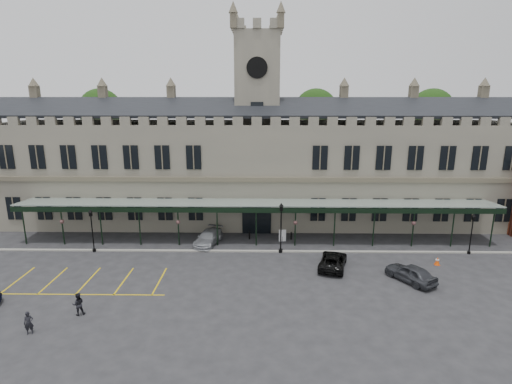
{
  "coord_description": "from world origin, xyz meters",
  "views": [
    {
      "loc": [
        0.56,
        -31.56,
        15.3
      ],
      "look_at": [
        0.0,
        6.0,
        6.0
      ],
      "focal_mm": 28.0,
      "sensor_mm": 36.0,
      "label": 1
    }
  ],
  "objects_px": {
    "car_right_a": "(411,273)",
    "lamp_post_right": "(472,230)",
    "car_van": "(333,261)",
    "lamp_post_mid": "(281,223)",
    "clock_tower": "(257,113)",
    "person_b": "(78,304)",
    "station_building": "(257,169)",
    "person_a": "(29,323)",
    "lamp_post_left": "(92,227)",
    "traffic_cone": "(437,261)",
    "sign_board": "(282,236)",
    "car_taxi": "(208,238)"
  },
  "relations": [
    {
      "from": "car_right_a",
      "to": "lamp_post_mid",
      "type": "bearing_deg",
      "value": -62.64
    },
    {
      "from": "person_b",
      "to": "station_building",
      "type": "bearing_deg",
      "value": -142.9
    },
    {
      "from": "station_building",
      "to": "traffic_cone",
      "type": "xyz_separation_m",
      "value": [
        16.68,
        -13.29,
        -6.1
      ]
    },
    {
      "from": "lamp_post_mid",
      "to": "car_van",
      "type": "bearing_deg",
      "value": -37.06
    },
    {
      "from": "lamp_post_left",
      "to": "lamp_post_mid",
      "type": "relative_size",
      "value": 0.86
    },
    {
      "from": "traffic_cone",
      "to": "car_van",
      "type": "height_order",
      "value": "car_van"
    },
    {
      "from": "clock_tower",
      "to": "lamp_post_mid",
      "type": "relative_size",
      "value": 4.88
    },
    {
      "from": "sign_board",
      "to": "car_taxi",
      "type": "bearing_deg",
      "value": -179.77
    },
    {
      "from": "lamp_post_mid",
      "to": "lamp_post_right",
      "type": "xyz_separation_m",
      "value": [
        18.46,
        -0.08,
        -0.58
      ]
    },
    {
      "from": "person_b",
      "to": "car_taxi",
      "type": "bearing_deg",
      "value": -141.79
    },
    {
      "from": "clock_tower",
      "to": "lamp_post_right",
      "type": "bearing_deg",
      "value": -27.14
    },
    {
      "from": "lamp_post_left",
      "to": "car_right_a",
      "type": "bearing_deg",
      "value": -11.68
    },
    {
      "from": "car_right_a",
      "to": "lamp_post_right",
      "type": "bearing_deg",
      "value": -175.42
    },
    {
      "from": "station_building",
      "to": "lamp_post_mid",
      "type": "height_order",
      "value": "station_building"
    },
    {
      "from": "station_building",
      "to": "person_a",
      "type": "relative_size",
      "value": 38.26
    },
    {
      "from": "station_building",
      "to": "clock_tower",
      "type": "height_order",
      "value": "clock_tower"
    },
    {
      "from": "car_van",
      "to": "car_right_a",
      "type": "relative_size",
      "value": 1.08
    },
    {
      "from": "station_building",
      "to": "lamp_post_right",
      "type": "relative_size",
      "value": 14.64
    },
    {
      "from": "car_taxi",
      "to": "person_b",
      "type": "height_order",
      "value": "person_b"
    },
    {
      "from": "lamp_post_mid",
      "to": "traffic_cone",
      "type": "xyz_separation_m",
      "value": [
        14.24,
        -2.74,
        -2.64
      ]
    },
    {
      "from": "lamp_post_right",
      "to": "traffic_cone",
      "type": "height_order",
      "value": "lamp_post_right"
    },
    {
      "from": "car_right_a",
      "to": "lamp_post_left",
      "type": "bearing_deg",
      "value": -44.34
    },
    {
      "from": "clock_tower",
      "to": "lamp_post_mid",
      "type": "distance_m",
      "value": 14.87
    },
    {
      "from": "station_building",
      "to": "person_a",
      "type": "distance_m",
      "value": 29.12
    },
    {
      "from": "lamp_post_right",
      "to": "car_right_a",
      "type": "bearing_deg",
      "value": -142.76
    },
    {
      "from": "traffic_cone",
      "to": "station_building",
      "type": "bearing_deg",
      "value": 141.46
    },
    {
      "from": "car_taxi",
      "to": "traffic_cone",
      "type": "bearing_deg",
      "value": 0.55
    },
    {
      "from": "lamp_post_left",
      "to": "car_right_a",
      "type": "relative_size",
      "value": 1.0
    },
    {
      "from": "traffic_cone",
      "to": "person_a",
      "type": "height_order",
      "value": "person_a"
    },
    {
      "from": "lamp_post_mid",
      "to": "lamp_post_right",
      "type": "height_order",
      "value": "lamp_post_mid"
    },
    {
      "from": "station_building",
      "to": "car_taxi",
      "type": "relative_size",
      "value": 12.51
    },
    {
      "from": "lamp_post_left",
      "to": "lamp_post_right",
      "type": "bearing_deg",
      "value": -0.01
    },
    {
      "from": "lamp_post_right",
      "to": "lamp_post_left",
      "type": "bearing_deg",
      "value": 179.99
    },
    {
      "from": "car_taxi",
      "to": "person_b",
      "type": "bearing_deg",
      "value": -104.64
    },
    {
      "from": "lamp_post_right",
      "to": "sign_board",
      "type": "height_order",
      "value": "lamp_post_right"
    },
    {
      "from": "car_taxi",
      "to": "person_a",
      "type": "distance_m",
      "value": 18.84
    },
    {
      "from": "station_building",
      "to": "person_a",
      "type": "bearing_deg",
      "value": -120.7
    },
    {
      "from": "lamp_post_right",
      "to": "car_van",
      "type": "distance_m",
      "value": 14.41
    },
    {
      "from": "person_a",
      "to": "traffic_cone",
      "type": "bearing_deg",
      "value": -2.84
    },
    {
      "from": "lamp_post_mid",
      "to": "lamp_post_right",
      "type": "relative_size",
      "value": 1.24
    },
    {
      "from": "sign_board",
      "to": "car_taxi",
      "type": "relative_size",
      "value": 0.27
    },
    {
      "from": "traffic_cone",
      "to": "sign_board",
      "type": "distance_m",
      "value": 15.07
    },
    {
      "from": "station_building",
      "to": "clock_tower",
      "type": "distance_m",
      "value": 6.64
    },
    {
      "from": "clock_tower",
      "to": "person_b",
      "type": "bearing_deg",
      "value": -119.06
    },
    {
      "from": "lamp_post_left",
      "to": "car_van",
      "type": "bearing_deg",
      "value": -8.29
    },
    {
      "from": "traffic_cone",
      "to": "person_b",
      "type": "relative_size",
      "value": 0.46
    },
    {
      "from": "lamp_post_left",
      "to": "car_right_a",
      "type": "xyz_separation_m",
      "value": [
        29.08,
        -6.01,
        -1.84
      ]
    },
    {
      "from": "lamp_post_right",
      "to": "person_b",
      "type": "distance_m",
      "value": 35.29
    },
    {
      "from": "clock_tower",
      "to": "lamp_post_left",
      "type": "bearing_deg",
      "value": -146.33
    },
    {
      "from": "lamp_post_right",
      "to": "car_taxi",
      "type": "bearing_deg",
      "value": 174.95
    }
  ]
}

